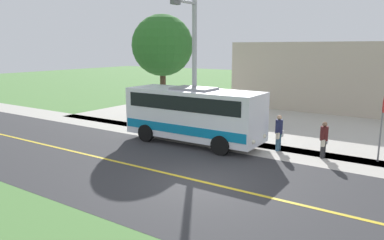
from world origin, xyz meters
TOP-DOWN VIEW (x-y plane):
  - ground_plane at (0.00, 0.00)m, footprint 120.00×120.00m
  - road_surface at (0.00, 0.00)m, footprint 8.00×100.00m
  - sidewalk at (-5.20, 0.00)m, footprint 2.40×100.00m
  - parking_lot_surface at (-12.40, 3.00)m, footprint 14.00×36.00m
  - road_centre_line at (0.00, 0.00)m, footprint 0.16×100.00m
  - shuttle_bus_front at (-4.46, -3.25)m, footprint 2.56×7.16m
  - pedestrian_with_bags at (-5.45, 2.91)m, footprint 0.72×0.34m
  - pedestrian_waiting at (-5.45, 0.86)m, footprint 0.72×0.34m
  - stop_sign at (-6.10, 5.03)m, footprint 0.76×0.07m
  - street_light_pole at (-4.86, -3.57)m, footprint 1.97×0.24m
  - tree_curbside at (-7.40, -7.48)m, footprint 3.75×3.75m
  - commercial_building at (-21.40, 1.54)m, footprint 10.00×17.70m

SIDE VIEW (x-z plane):
  - ground_plane at x=0.00m, z-range 0.00..0.00m
  - sidewalk at x=-5.20m, z-range 0.00..0.01m
  - parking_lot_surface at x=-12.40m, z-range 0.00..0.01m
  - road_surface at x=0.00m, z-range 0.00..0.01m
  - road_centre_line at x=0.00m, z-range 0.01..0.01m
  - pedestrian_with_bags at x=-5.45m, z-range 0.05..1.67m
  - pedestrian_waiting at x=-5.45m, z-range 0.06..1.77m
  - shuttle_bus_front at x=-4.46m, z-range 0.14..2.98m
  - stop_sign at x=-6.10m, z-range 0.52..3.40m
  - commercial_building at x=-21.40m, z-range 0.00..5.18m
  - street_light_pole at x=-4.86m, z-range 0.40..7.45m
  - tree_curbside at x=-7.40m, z-range 1.49..8.26m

